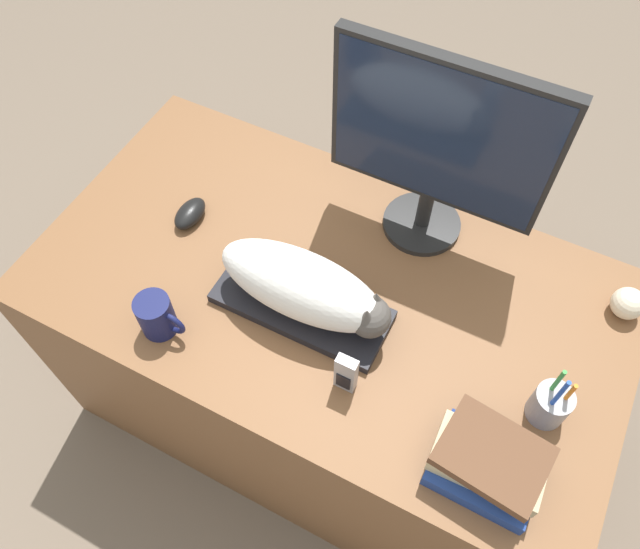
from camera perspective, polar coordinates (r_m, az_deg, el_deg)
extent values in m
plane|color=#6B5B4C|center=(2.01, -4.78, -20.61)|extent=(12.00, 12.00, 0.00)
cube|color=brown|center=(1.78, 0.59, -7.26)|extent=(1.40, 0.77, 0.72)
cube|color=black|center=(1.42, -1.69, -2.90)|extent=(0.40, 0.16, 0.02)
ellipsoid|color=white|center=(1.34, -1.78, -0.94)|extent=(0.39, 0.15, 0.16)
sphere|color=#4C4742|center=(1.32, 4.59, -3.89)|extent=(0.09, 0.09, 0.09)
cone|color=#4C4742|center=(1.27, 4.29, -3.73)|extent=(0.03, 0.03, 0.04)
cone|color=#4C4742|center=(1.29, 5.14, -2.15)|extent=(0.03, 0.03, 0.04)
cylinder|color=black|center=(1.58, 9.26, 4.63)|extent=(0.19, 0.19, 0.02)
cylinder|color=black|center=(1.53, 9.60, 6.19)|extent=(0.04, 0.04, 0.12)
cube|color=black|center=(1.36, 11.02, 12.49)|extent=(0.49, 0.03, 0.37)
cube|color=#192338|center=(1.35, 10.88, 12.26)|extent=(0.47, 0.01, 0.35)
ellipsoid|color=black|center=(1.60, -11.81, 5.48)|extent=(0.06, 0.11, 0.04)
cylinder|color=#141947|center=(1.41, -14.77, -3.64)|extent=(0.08, 0.08, 0.10)
torus|color=#141947|center=(1.39, -13.45, -4.31)|extent=(0.07, 0.01, 0.07)
cylinder|color=#939399|center=(1.36, 20.26, -11.12)|extent=(0.08, 0.08, 0.09)
cylinder|color=orange|center=(1.33, 21.60, -10.40)|extent=(0.01, 0.01, 0.11)
cylinder|color=#338C38|center=(1.32, 20.60, -9.52)|extent=(0.01, 0.01, 0.13)
cylinder|color=#1E47B2|center=(1.30, 20.77, -10.56)|extent=(0.01, 0.01, 0.15)
sphere|color=beige|center=(1.56, 26.32, -2.38)|extent=(0.07, 0.07, 0.07)
cube|color=#99999E|center=(1.29, 2.40, -9.02)|extent=(0.05, 0.02, 0.12)
cube|color=black|center=(1.31, 2.13, -9.77)|extent=(0.03, 0.00, 0.05)
cube|color=navy|center=(1.31, 14.82, -16.85)|extent=(0.20, 0.16, 0.04)
cube|color=#C6B284|center=(1.27, 15.12, -16.22)|extent=(0.21, 0.12, 0.04)
cube|color=brown|center=(1.24, 15.55, -15.66)|extent=(0.21, 0.17, 0.03)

